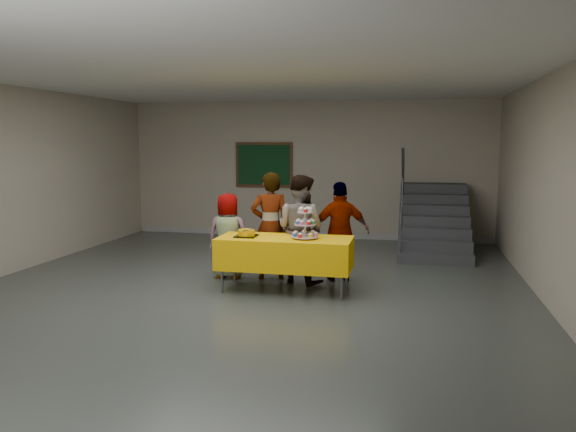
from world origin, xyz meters
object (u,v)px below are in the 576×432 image
schoolchild_c (300,229)px  noticeboard (264,165)px  bear_cake (246,233)px  staircase (433,225)px  schoolchild_a (228,236)px  schoolchild_d (341,232)px  schoolchild_b (270,226)px  bake_table (285,252)px  cupcake_stand (305,226)px

schoolchild_c → noticeboard: (-1.62, 3.99, 0.79)m
bear_cake → staircase: staircase is taller
schoolchild_a → schoolchild_d: 1.74m
schoolchild_b → schoolchild_a: bearing=-10.7°
schoolchild_b → schoolchild_d: size_ratio=1.09×
bear_cake → schoolchild_c: bearing=41.4°
schoolchild_a → staircase: bearing=-137.2°
bake_table → cupcake_stand: 0.49m
schoolchild_d → schoolchild_a: bearing=-12.0°
cupcake_stand → noticeboard: 4.95m
cupcake_stand → bear_cake: (-0.85, -0.02, -0.12)m
bake_table → staircase: bearing=59.8°
cupcake_stand → bear_cake: bearing=-178.9°
bake_table → staircase: size_ratio=0.78×
cupcake_stand → noticeboard: bearing=111.6°
noticeboard → schoolchild_a: bearing=-83.2°
staircase → bake_table: bearing=-120.2°
bear_cake → schoolchild_c: size_ratio=0.22×
schoolchild_a → schoolchild_d: (1.73, 0.19, 0.09)m
schoolchild_d → schoolchild_b: bearing=-12.4°
staircase → schoolchild_c: bearing=-122.9°
bear_cake → schoolchild_d: (1.24, 0.82, -0.07)m
bake_table → staircase: staircase is taller
schoolchild_c → staircase: staircase is taller
bake_table → schoolchild_d: size_ratio=1.24×
noticeboard → schoolchild_d: bearing=-59.7°
schoolchild_c → bear_cake: bearing=65.6°
schoolchild_a → cupcake_stand: bearing=153.7°
bear_cake → schoolchild_b: bearing=76.7°
schoolchild_a → schoolchild_c: 1.16m
schoolchild_a → schoolchild_c: size_ratio=0.82×
cupcake_stand → schoolchild_a: bearing=155.1°
cupcake_stand → schoolchild_b: (-0.68, 0.70, -0.13)m
bake_table → schoolchild_a: 1.20m
bear_cake → staircase: 4.63m
bake_table → schoolchild_a: size_ratio=1.42×
schoolchild_c → staircase: (2.04, 3.16, -0.32)m
bear_cake → schoolchild_d: bearing=33.5°
bake_table → bear_cake: bear_cake is taller
cupcake_stand → noticeboard: noticeboard is taller
schoolchild_d → noticeboard: bearing=-77.8°
bake_table → schoolchild_c: size_ratio=1.16×
bake_table → bear_cake: 0.62m
bear_cake → schoolchild_c: (0.66, 0.59, -0.02)m
schoolchild_c → schoolchild_a: bearing=21.7°
schoolchild_a → schoolchild_c: (1.15, -0.05, 0.15)m
bear_cake → schoolchild_a: bearing=127.6°
staircase → schoolchild_b: bearing=-129.9°
cupcake_stand → schoolchild_d: (0.40, 0.80, -0.20)m
staircase → schoolchild_a: bearing=-135.8°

